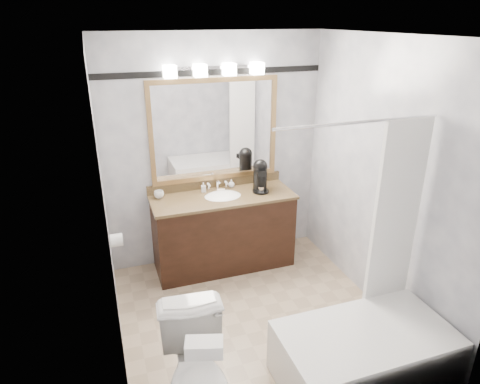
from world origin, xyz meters
name	(u,v)px	position (x,y,z in m)	size (l,w,h in m)	color
room	(258,197)	(0.00, 0.00, 1.25)	(2.42, 2.62, 2.52)	tan
vanity	(223,230)	(0.00, 1.02, 0.44)	(1.53, 0.58, 0.97)	black
mirror	(215,130)	(0.00, 1.28, 1.50)	(1.40, 0.04, 1.10)	#A27B49
vanity_light_bar	(215,69)	(0.00, 1.23, 2.13)	(1.02, 0.14, 0.12)	silver
accent_stripe	(213,72)	(0.00, 1.29, 2.10)	(2.40, 0.01, 0.06)	black
bathtub	(366,347)	(0.55, -0.90, 0.28)	(1.30, 0.75, 1.96)	white
tp_roll	(117,240)	(-1.14, 0.66, 0.70)	(0.12, 0.12, 0.11)	white
toilet	(199,380)	(-0.76, -0.92, 0.41)	(0.45, 0.80, 0.81)	white
tissue_box	(204,347)	(-0.76, -1.12, 0.86)	(0.22, 0.12, 0.09)	white
coffee_maker	(260,175)	(0.43, 1.04, 1.03)	(0.18, 0.23, 0.35)	black
cup_left	(159,195)	(-0.65, 1.18, 0.89)	(0.10, 0.10, 0.08)	white
soap_bottle_a	(203,187)	(-0.16, 1.19, 0.90)	(0.05, 0.05, 0.10)	white
soap_bottle_b	(231,183)	(0.16, 1.22, 0.90)	(0.07, 0.07, 0.09)	white
soap_bar	(221,191)	(0.01, 1.13, 0.86)	(0.08, 0.05, 0.03)	beige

